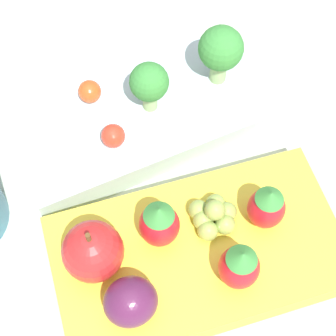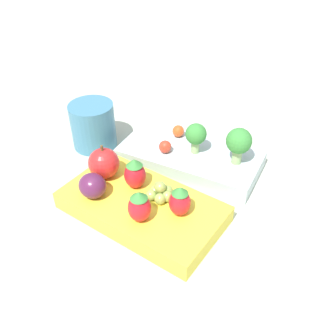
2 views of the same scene
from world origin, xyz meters
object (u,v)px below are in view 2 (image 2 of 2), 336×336
(bento_box_fruit, at_px, (142,207))
(cherry_tomato_0, at_px, (165,147))
(broccoli_floret_0, at_px, (239,142))
(grape_cluster, at_px, (160,193))
(drinking_cup, at_px, (93,125))
(plum, at_px, (92,186))
(strawberry_1, at_px, (139,206))
(cherry_tomato_1, at_px, (178,131))
(bento_box_savoury, at_px, (190,157))
(strawberry_0, at_px, (180,201))
(broccoli_floret_1, at_px, (193,134))
(apple, at_px, (104,163))
(strawberry_2, at_px, (135,174))

(bento_box_fruit, xyz_separation_m, cherry_tomato_0, (-0.03, 0.11, 0.02))
(broccoli_floret_0, height_order, grape_cluster, broccoli_floret_0)
(bento_box_fruit, bearing_deg, drinking_cup, 148.83)
(cherry_tomato_0, height_order, plum, plum)
(strawberry_1, bearing_deg, cherry_tomato_1, 105.45)
(bento_box_fruit, height_order, grape_cluster, grape_cluster)
(bento_box_fruit, relative_size, plum, 5.90)
(bento_box_fruit, bearing_deg, strawberry_1, -59.31)
(bento_box_fruit, relative_size, drinking_cup, 2.93)
(strawberry_1, xyz_separation_m, drinking_cup, (-0.19, 0.13, -0.01))
(bento_box_savoury, relative_size, broccoli_floret_0, 3.87)
(bento_box_savoury, xyz_separation_m, cherry_tomato_1, (-0.04, 0.03, 0.02))
(strawberry_1, bearing_deg, broccoli_floret_0, 71.16)
(grape_cluster, bearing_deg, bento_box_fruit, -138.83)
(cherry_tomato_1, xyz_separation_m, strawberry_0, (0.09, -0.16, 0.01))
(bento_box_savoury, distance_m, grape_cluster, 0.12)
(bento_box_savoury, distance_m, broccoli_floret_0, 0.09)
(cherry_tomato_0, height_order, grape_cluster, grape_cluster)
(drinking_cup, bearing_deg, cherry_tomato_1, 24.94)
(grape_cluster, distance_m, drinking_cup, 0.21)
(strawberry_0, height_order, strawberry_1, strawberry_1)
(bento_box_savoury, relative_size, broccoli_floret_1, 4.53)
(bento_box_fruit, distance_m, plum, 0.08)
(broccoli_floret_1, height_order, strawberry_0, broccoli_floret_1)
(cherry_tomato_1, distance_m, strawberry_0, 0.19)
(bento_box_fruit, bearing_deg, strawberry_0, 5.13)
(bento_box_savoury, relative_size, plum, 5.93)
(strawberry_0, height_order, drinking_cup, drinking_cup)
(broccoli_floret_1, height_order, drinking_cup, same)
(bento_box_savoury, bearing_deg, apple, -123.14)
(cherry_tomato_1, distance_m, grape_cluster, 0.16)
(bento_box_fruit, bearing_deg, apple, 167.63)
(cherry_tomato_1, relative_size, strawberry_0, 0.45)
(cherry_tomato_0, distance_m, strawberry_0, 0.14)
(strawberry_1, bearing_deg, bento_box_fruit, 120.69)
(strawberry_1, xyz_separation_m, strawberry_2, (-0.04, 0.05, 0.00))
(bento_box_savoury, distance_m, strawberry_0, 0.15)
(strawberry_1, bearing_deg, strawberry_2, 129.62)
(cherry_tomato_1, relative_size, strawberry_1, 0.44)
(bento_box_fruit, height_order, cherry_tomato_1, cherry_tomato_1)
(cherry_tomato_1, bearing_deg, plum, -98.03)
(broccoli_floret_0, bearing_deg, cherry_tomato_0, -163.55)
(bento_box_savoury, height_order, strawberry_1, strawberry_1)
(bento_box_savoury, xyz_separation_m, cherry_tomato_0, (-0.03, -0.02, 0.02))
(apple, xyz_separation_m, strawberry_0, (0.13, -0.01, -0.00))
(broccoli_floret_0, height_order, strawberry_0, broccoli_floret_0)
(bento_box_savoury, distance_m, strawberry_2, 0.13)
(broccoli_floret_1, height_order, cherry_tomato_0, broccoli_floret_1)
(apple, height_order, plum, apple)
(strawberry_2, distance_m, grape_cluster, 0.05)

